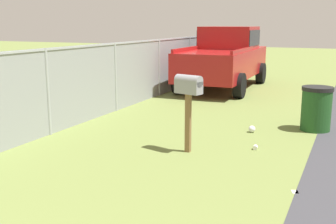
# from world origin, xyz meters

# --- Properties ---
(mailbox) EXTENTS (0.31, 0.51, 1.35)m
(mailbox) POSITION_xyz_m (6.82, 0.52, 1.08)
(mailbox) COLOR brown
(mailbox) RESTS_ON ground
(pickup_truck) EXTENTS (5.21, 2.30, 2.09)m
(pickup_truck) POSITION_xyz_m (14.28, 2.09, 1.10)
(pickup_truck) COLOR maroon
(pickup_truck) RESTS_ON ground
(trash_bin) EXTENTS (0.64, 0.64, 0.92)m
(trash_bin) POSITION_xyz_m (9.31, -1.37, 0.47)
(trash_bin) COLOR #1E4C1E
(trash_bin) RESTS_ON ground
(fence_section) EXTENTS (18.03, 0.07, 1.73)m
(fence_section) POSITION_xyz_m (8.04, 3.49, 0.94)
(fence_section) COLOR #9EA3A8
(fence_section) RESTS_ON ground
(litter_wrapper_near_hydrant) EXTENTS (0.14, 0.12, 0.01)m
(litter_wrapper_near_hydrant) POSITION_xyz_m (5.75, -1.44, 0.00)
(litter_wrapper_near_hydrant) COLOR silver
(litter_wrapper_near_hydrant) RESTS_ON ground
(litter_bag_far_scatter) EXTENTS (0.14, 0.14, 0.14)m
(litter_bag_far_scatter) POSITION_xyz_m (8.59, -0.20, 0.07)
(litter_bag_far_scatter) COLOR silver
(litter_bag_far_scatter) RESTS_ON ground
(litter_cup_midfield_b) EXTENTS (0.11, 0.09, 0.08)m
(litter_cup_midfield_b) POSITION_xyz_m (7.43, -0.53, 0.04)
(litter_cup_midfield_b) COLOR white
(litter_cup_midfield_b) RESTS_ON ground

